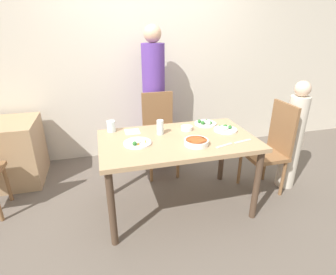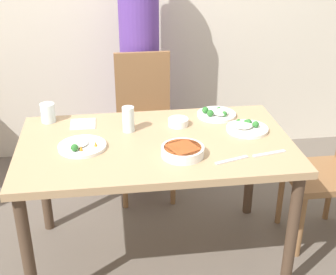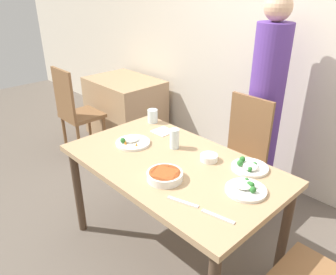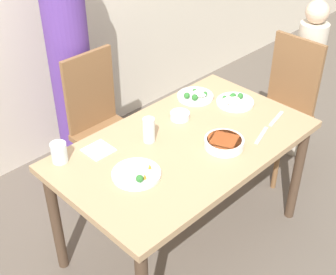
{
  "view_description": "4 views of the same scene",
  "coord_description": "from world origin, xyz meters",
  "px_view_note": "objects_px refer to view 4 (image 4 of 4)",
  "views": [
    {
      "loc": [
        -0.67,
        -2.13,
        1.71
      ],
      "look_at": [
        -0.09,
        0.03,
        0.76
      ],
      "focal_mm": 28.0,
      "sensor_mm": 36.0,
      "label": 1
    },
    {
      "loc": [
        -0.23,
        -2.19,
        1.85
      ],
      "look_at": [
        0.06,
        -0.03,
        0.79
      ],
      "focal_mm": 50.0,
      "sensor_mm": 36.0,
      "label": 2
    },
    {
      "loc": [
        1.31,
        -1.29,
        1.82
      ],
      "look_at": [
        -0.08,
        0.04,
        0.89
      ],
      "focal_mm": 35.0,
      "sensor_mm": 36.0,
      "label": 3
    },
    {
      "loc": [
        -1.53,
        -1.4,
        2.23
      ],
      "look_at": [
        -0.12,
        0.02,
        0.83
      ],
      "focal_mm": 50.0,
      "sensor_mm": 36.0,
      "label": 4
    }
  ],
  "objects_px": {
    "plate_rice_adult": "(136,174)",
    "chair_adult_spot": "(102,123)",
    "person_child": "(304,85)",
    "glass_water_tall": "(59,152)",
    "person_adult": "(70,67)",
    "bowl_curry": "(224,143)",
    "chair_child_spot": "(283,105)"
  },
  "relations": [
    {
      "from": "plate_rice_adult",
      "to": "chair_adult_spot",
      "type": "bearing_deg",
      "value": 63.65
    },
    {
      "from": "person_child",
      "to": "glass_water_tall",
      "type": "xyz_separation_m",
      "value": [
        -1.91,
        0.29,
        0.23
      ]
    },
    {
      "from": "person_adult",
      "to": "glass_water_tall",
      "type": "bearing_deg",
      "value": -128.78
    },
    {
      "from": "glass_water_tall",
      "to": "person_adult",
      "type": "bearing_deg",
      "value": 51.22
    },
    {
      "from": "person_adult",
      "to": "glass_water_tall",
      "type": "distance_m",
      "value": 0.94
    },
    {
      "from": "bowl_curry",
      "to": "plate_rice_adult",
      "type": "height_order",
      "value": "plate_rice_adult"
    },
    {
      "from": "plate_rice_adult",
      "to": "glass_water_tall",
      "type": "bearing_deg",
      "value": 118.03
    },
    {
      "from": "chair_adult_spot",
      "to": "person_child",
      "type": "bearing_deg",
      "value": -28.56
    },
    {
      "from": "chair_child_spot",
      "to": "person_child",
      "type": "bearing_deg",
      "value": 90.0
    },
    {
      "from": "person_adult",
      "to": "person_child",
      "type": "height_order",
      "value": "person_adult"
    },
    {
      "from": "bowl_curry",
      "to": "glass_water_tall",
      "type": "distance_m",
      "value": 0.87
    },
    {
      "from": "chair_adult_spot",
      "to": "person_child",
      "type": "xyz_separation_m",
      "value": [
        1.32,
        -0.72,
        0.06
      ]
    },
    {
      "from": "chair_child_spot",
      "to": "bowl_curry",
      "type": "distance_m",
      "value": 1.01
    },
    {
      "from": "person_child",
      "to": "chair_adult_spot",
      "type": "bearing_deg",
      "value": 151.44
    },
    {
      "from": "chair_child_spot",
      "to": "person_adult",
      "type": "relative_size",
      "value": 0.57
    },
    {
      "from": "chair_child_spot",
      "to": "plate_rice_adult",
      "type": "bearing_deg",
      "value": -87.06
    },
    {
      "from": "person_adult",
      "to": "bowl_curry",
      "type": "xyz_separation_m",
      "value": [
        0.11,
        -1.24,
        -0.05
      ]
    },
    {
      "from": "glass_water_tall",
      "to": "chair_adult_spot",
      "type": "bearing_deg",
      "value": 36.04
    },
    {
      "from": "chair_child_spot",
      "to": "plate_rice_adult",
      "type": "relative_size",
      "value": 4.03
    },
    {
      "from": "person_child",
      "to": "bowl_curry",
      "type": "relative_size",
      "value": 5.69
    },
    {
      "from": "chair_child_spot",
      "to": "person_child",
      "type": "relative_size",
      "value": 0.82
    },
    {
      "from": "chair_adult_spot",
      "to": "chair_child_spot",
      "type": "relative_size",
      "value": 1.0
    },
    {
      "from": "bowl_curry",
      "to": "plate_rice_adult",
      "type": "xyz_separation_m",
      "value": [
        -0.5,
        0.15,
        -0.01
      ]
    },
    {
      "from": "plate_rice_adult",
      "to": "person_child",
      "type": "bearing_deg",
      "value": 2.49
    },
    {
      "from": "plate_rice_adult",
      "to": "glass_water_tall",
      "type": "xyz_separation_m",
      "value": [
        -0.19,
        0.37,
        0.04
      ]
    },
    {
      "from": "chair_adult_spot",
      "to": "glass_water_tall",
      "type": "height_order",
      "value": "chair_adult_spot"
    },
    {
      "from": "plate_rice_adult",
      "to": "person_adult",
      "type": "bearing_deg",
      "value": 70.29
    },
    {
      "from": "bowl_curry",
      "to": "person_adult",
      "type": "bearing_deg",
      "value": 94.99
    },
    {
      "from": "person_adult",
      "to": "glass_water_tall",
      "type": "height_order",
      "value": "person_adult"
    },
    {
      "from": "person_adult",
      "to": "chair_adult_spot",
      "type": "bearing_deg",
      "value": -90.0
    },
    {
      "from": "bowl_curry",
      "to": "glass_water_tall",
      "type": "relative_size",
      "value": 1.95
    },
    {
      "from": "chair_adult_spot",
      "to": "bowl_curry",
      "type": "height_order",
      "value": "chair_adult_spot"
    }
  ]
}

